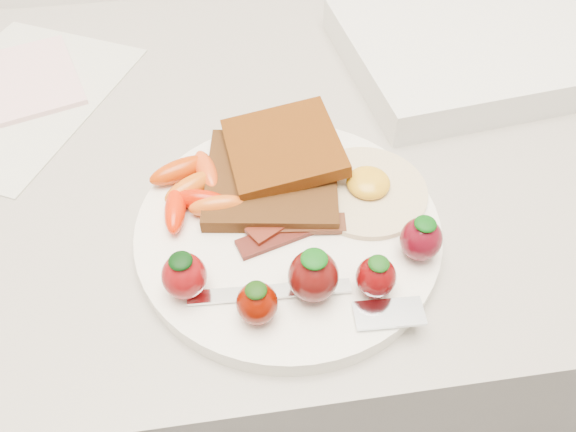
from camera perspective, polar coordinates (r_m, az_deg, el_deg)
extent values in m
cube|color=gray|center=(0.96, -2.94, -12.21)|extent=(2.00, 0.60, 0.90)
cylinder|color=white|center=(0.50, 0.00, -1.39)|extent=(0.27, 0.27, 0.02)
cube|color=black|center=(0.52, -1.67, 3.84)|extent=(0.14, 0.14, 0.01)
cube|color=#381103|center=(0.53, -0.50, 6.98)|extent=(0.11, 0.11, 0.02)
cylinder|color=white|center=(0.52, 7.94, 2.54)|extent=(0.13, 0.13, 0.01)
ellipsoid|color=gold|center=(0.52, 8.16, 3.37)|extent=(0.05, 0.05, 0.02)
cube|color=black|center=(0.48, -0.59, -1.90)|extent=(0.08, 0.04, 0.00)
cube|color=#3B120B|center=(0.49, 1.14, -0.82)|extent=(0.08, 0.03, 0.00)
cube|color=#450605|center=(0.49, 0.04, 0.12)|extent=(0.08, 0.06, 0.00)
ellipsoid|color=#CE560D|center=(0.52, -9.74, 2.98)|extent=(0.06, 0.05, 0.02)
ellipsoid|color=#C31700|center=(0.51, -8.88, 1.62)|extent=(0.05, 0.03, 0.02)
ellipsoid|color=red|center=(0.50, -11.39, 0.65)|extent=(0.02, 0.06, 0.02)
ellipsoid|color=#E44612|center=(0.53, -8.29, 4.54)|extent=(0.03, 0.06, 0.02)
ellipsoid|color=#BC3503|center=(0.54, -10.93, 4.60)|extent=(0.06, 0.04, 0.02)
ellipsoid|color=#D85813|center=(0.50, -7.15, 1.03)|extent=(0.05, 0.02, 0.02)
ellipsoid|color=maroon|center=(0.45, -10.49, -6.02)|extent=(0.04, 0.04, 0.04)
ellipsoid|color=black|center=(0.43, -10.87, -4.49)|extent=(0.02, 0.02, 0.01)
ellipsoid|color=#5C0A00|center=(0.43, -3.16, -8.85)|extent=(0.03, 0.03, 0.04)
ellipsoid|color=black|center=(0.41, -3.27, -7.53)|extent=(0.02, 0.02, 0.01)
ellipsoid|color=#490A08|center=(0.44, 2.58, -6.12)|extent=(0.04, 0.04, 0.04)
ellipsoid|color=#0A480B|center=(0.42, 2.69, -4.37)|extent=(0.02, 0.02, 0.01)
ellipsoid|color=#590506|center=(0.45, 8.92, -6.15)|extent=(0.03, 0.03, 0.04)
ellipsoid|color=#0F410C|center=(0.43, 9.21, -4.79)|extent=(0.02, 0.02, 0.01)
ellipsoid|color=#530712|center=(0.47, 13.35, -2.31)|extent=(0.03, 0.03, 0.04)
ellipsoid|color=#06400A|center=(0.46, 13.79, -0.78)|extent=(0.02, 0.02, 0.01)
cube|color=silver|center=(0.45, -1.89, -7.71)|extent=(0.13, 0.02, 0.00)
cube|color=silver|center=(0.45, 10.23, -9.70)|extent=(0.06, 0.03, 0.00)
cube|color=beige|center=(0.72, -26.04, 10.81)|extent=(0.30, 0.32, 0.00)
cube|color=beige|center=(0.74, -24.61, 12.60)|extent=(0.14, 0.17, 0.01)
cube|color=silver|center=(0.73, 18.39, 16.01)|extent=(0.33, 0.28, 0.04)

